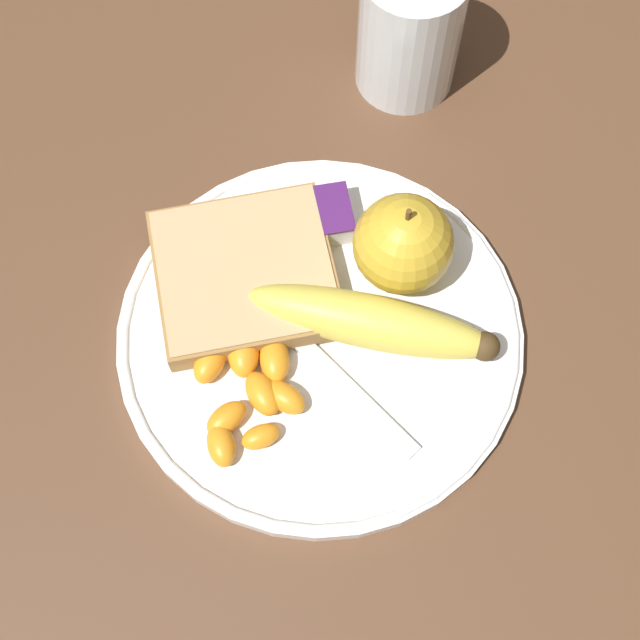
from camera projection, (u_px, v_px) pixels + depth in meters
name	position (u px, v px, depth m)	size (l,w,h in m)	color
ground_plane	(320.00, 338.00, 0.62)	(3.00, 3.00, 0.00)	brown
plate	(320.00, 334.00, 0.61)	(0.28, 0.28, 0.01)	white
juice_glass	(409.00, 32.00, 0.67)	(0.08, 0.08, 0.11)	silver
apple	(403.00, 244.00, 0.60)	(0.07, 0.07, 0.08)	gold
banana	(373.00, 322.00, 0.59)	(0.17, 0.10, 0.04)	#E0CC4C
bread_slice	(245.00, 274.00, 0.61)	(0.12, 0.12, 0.02)	olive
fork	(312.00, 354.00, 0.60)	(0.10, 0.15, 0.00)	silver
jam_packet	(317.00, 218.00, 0.63)	(0.05, 0.04, 0.02)	silver
orange_segment_0	(226.00, 418.00, 0.58)	(0.03, 0.03, 0.02)	orange
orange_segment_1	(285.00, 397.00, 0.58)	(0.03, 0.03, 0.02)	orange
orange_segment_2	(275.00, 360.00, 0.59)	(0.02, 0.03, 0.02)	orange
orange_segment_3	(221.00, 445.00, 0.57)	(0.02, 0.03, 0.02)	orange
orange_segment_4	(243.00, 353.00, 0.59)	(0.02, 0.04, 0.02)	orange
orange_segment_5	(261.00, 437.00, 0.57)	(0.03, 0.02, 0.01)	orange
orange_segment_6	(210.00, 362.00, 0.59)	(0.03, 0.04, 0.02)	orange
orange_segment_7	(262.00, 394.00, 0.58)	(0.03, 0.04, 0.02)	orange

